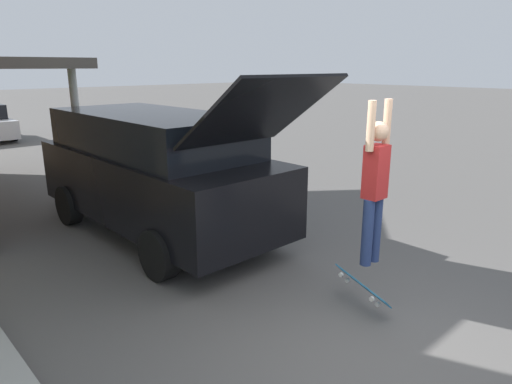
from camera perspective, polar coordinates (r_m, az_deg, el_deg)
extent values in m
plane|color=#54514F|center=(5.16, 13.10, -18.28)|extent=(120.00, 120.00, 0.00)
cylinder|color=silver|center=(10.30, -21.34, 6.63)|extent=(0.16, 0.16, 2.70)
cube|color=black|center=(7.94, -12.27, 1.08)|extent=(1.98, 5.01, 1.08)
cube|color=black|center=(7.88, -13.10, 7.33)|extent=(1.82, 3.91, 0.65)
cylinder|color=black|center=(9.06, -22.35, -1.53)|extent=(0.24, 0.72, 0.72)
cylinder|color=black|center=(9.84, -12.04, 0.61)|extent=(0.24, 0.72, 0.72)
cylinder|color=black|center=(6.38, -12.06, -7.66)|extent=(0.24, 0.72, 0.72)
cylinder|color=black|center=(7.45, 0.52, -3.87)|extent=(0.24, 0.72, 0.72)
cube|color=black|center=(5.67, 0.59, 9.95)|extent=(1.74, 1.29, 0.92)
cylinder|color=black|center=(20.18, -28.09, 6.55)|extent=(0.20, 0.63, 0.63)
cylinder|color=navy|center=(5.44, 13.75, -4.95)|extent=(0.13, 0.13, 0.80)
cylinder|color=navy|center=(5.58, 14.72, -4.51)|extent=(0.13, 0.13, 0.80)
cube|color=#B22323|center=(5.31, 14.74, 2.45)|extent=(0.25, 0.20, 0.61)
sphere|color=tan|center=(5.23, 15.09, 7.33)|extent=(0.22, 0.22, 0.22)
cylinder|color=tan|center=(5.09, 14.17, 8.00)|extent=(0.09, 0.09, 0.55)
cylinder|color=tan|center=(5.36, 16.06, 8.22)|extent=(0.09, 0.09, 0.55)
cube|color=#236B99|center=(5.70, 13.14, -11.27)|extent=(0.30, 0.81, 0.30)
cylinder|color=silver|center=(5.76, 10.59, -10.14)|extent=(0.03, 0.06, 0.06)
cylinder|color=silver|center=(5.91, 11.33, -10.77)|extent=(0.03, 0.06, 0.06)
cylinder|color=silver|center=(5.49, 14.28, -12.83)|extent=(0.03, 0.06, 0.06)
cylinder|color=silver|center=(5.65, 14.97, -13.41)|extent=(0.03, 0.06, 0.06)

